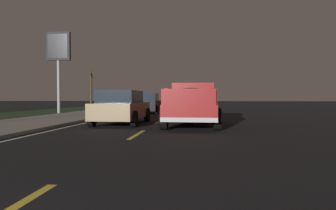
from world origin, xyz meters
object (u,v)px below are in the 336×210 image
Objects in this scene: sedan_tan at (122,107)px; pickup_truck at (193,103)px; sedan_black at (147,103)px; gas_price_sign at (58,53)px; bare_tree_far at (91,88)px.

pickup_truck is at bearing -96.77° from sedan_tan.
sedan_black is (9.09, 3.63, -0.20)m from pickup_truck.
gas_price_sign reaches higher than sedan_black.
pickup_truck is at bearing -131.05° from gas_price_sign.
sedan_tan is 8.71m from sedan_black.
pickup_truck is 9.79m from sedan_black.
bare_tree_far is at bearing 23.46° from sedan_tan.
sedan_tan is 24.78m from bare_tree_far.
sedan_black is 0.71× the size of gas_price_sign.
pickup_truck reaches higher than sedan_black.
gas_price_sign reaches higher than sedan_tan.
bare_tree_far is (13.99, 9.47, 1.59)m from sedan_black.
sedan_tan is 0.93× the size of bare_tree_far.
pickup_truck is 14.55m from gas_price_sign.
pickup_truck reaches higher than sedan_tan.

